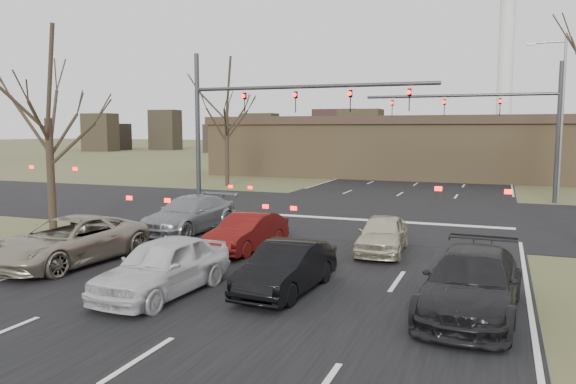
% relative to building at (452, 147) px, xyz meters
% --- Properties ---
extents(ground, '(360.00, 360.00, 0.00)m').
position_rel_building_xyz_m(ground, '(-2.00, -38.00, -2.67)').
color(ground, '#48522C').
rests_on(ground, ground).
extents(road_main, '(14.00, 300.00, 0.02)m').
position_rel_building_xyz_m(road_main, '(-2.00, 22.00, -2.66)').
color(road_main, black).
rests_on(road_main, ground).
extents(road_cross, '(200.00, 14.00, 0.02)m').
position_rel_building_xyz_m(road_cross, '(-2.00, -23.00, -2.65)').
color(road_cross, black).
rests_on(road_cross, ground).
extents(building, '(42.40, 10.40, 5.30)m').
position_rel_building_xyz_m(building, '(0.00, 0.00, 0.00)').
color(building, brown).
rests_on(building, ground).
extents(mast_arm_near, '(12.12, 0.24, 8.00)m').
position_rel_building_xyz_m(mast_arm_near, '(-7.23, -25.00, 2.41)').
color(mast_arm_near, '#383A3D').
rests_on(mast_arm_near, ground).
extents(mast_arm_far, '(11.12, 0.24, 8.00)m').
position_rel_building_xyz_m(mast_arm_far, '(4.18, -15.00, 2.35)').
color(mast_arm_far, '#383A3D').
rests_on(mast_arm_far, ground).
extents(streetlight_right_far, '(2.34, 0.25, 10.00)m').
position_rel_building_xyz_m(streetlight_right_far, '(7.32, -11.00, 2.92)').
color(streetlight_right_far, gray).
rests_on(streetlight_right_far, ground).
extents(tree_left_near, '(5.10, 5.10, 8.50)m').
position_rel_building_xyz_m(tree_left_near, '(-13.50, -32.00, 3.90)').
color(tree_left_near, black).
rests_on(tree_left_near, ground).
extents(tree_left_far, '(5.70, 5.70, 9.50)m').
position_rel_building_xyz_m(tree_left_far, '(-15.00, -13.00, 4.68)').
color(tree_left_far, black).
rests_on(tree_left_far, ground).
extents(car_silver_suv, '(2.90, 5.48, 1.47)m').
position_rel_building_xyz_m(car_silver_suv, '(-8.50, -36.54, -1.93)').
color(car_silver_suv, gray).
rests_on(car_silver_suv, ground).
extents(car_white_sedan, '(2.04, 4.47, 1.49)m').
position_rel_building_xyz_m(car_white_sedan, '(-3.89, -38.31, -1.92)').
color(car_white_sedan, silver).
rests_on(car_white_sedan, ground).
extents(car_black_hatch, '(1.62, 4.02, 1.30)m').
position_rel_building_xyz_m(car_black_hatch, '(-1.02, -36.98, -2.02)').
color(car_black_hatch, black).
rests_on(car_black_hatch, ground).
extents(car_charcoal_sedan, '(2.36, 5.15, 1.46)m').
position_rel_building_xyz_m(car_charcoal_sedan, '(3.55, -37.11, -1.94)').
color(car_charcoal_sedan, black).
rests_on(car_charcoal_sedan, ground).
extents(car_grey_ahead, '(2.38, 5.18, 1.47)m').
position_rel_building_xyz_m(car_grey_ahead, '(-7.84, -30.40, -1.93)').
color(car_grey_ahead, gray).
rests_on(car_grey_ahead, ground).
extents(car_red_ahead, '(1.70, 4.02, 1.29)m').
position_rel_building_xyz_m(car_red_ahead, '(-4.11, -32.81, -2.02)').
color(car_red_ahead, '#530D0B').
rests_on(car_red_ahead, ground).
extents(car_silver_ahead, '(1.77, 3.89, 1.29)m').
position_rel_building_xyz_m(car_silver_ahead, '(0.37, -31.48, -2.02)').
color(car_silver_ahead, beige).
rests_on(car_silver_ahead, ground).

